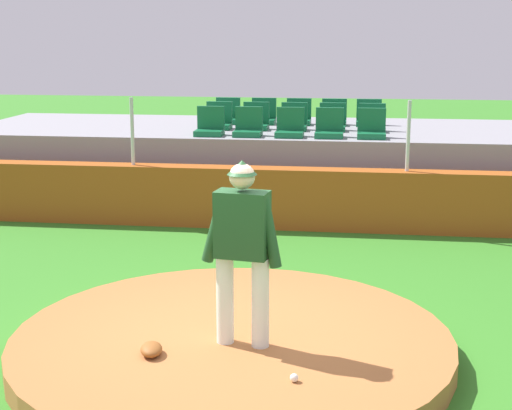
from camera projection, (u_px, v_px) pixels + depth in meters
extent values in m
plane|color=#327A22|center=(232.00, 355.00, 7.65)|extent=(60.00, 60.00, 0.00)
cylinder|color=#A56534|center=(232.00, 345.00, 7.62)|extent=(4.34, 4.34, 0.23)
cylinder|color=white|center=(225.00, 299.00, 7.31)|extent=(0.17, 0.17, 0.86)
cylinder|color=white|center=(260.00, 303.00, 7.21)|extent=(0.17, 0.17, 0.86)
cube|color=#1E4723|center=(242.00, 224.00, 7.09)|extent=(0.52, 0.33, 0.62)
cylinder|color=#1E4723|center=(216.00, 226.00, 7.17)|extent=(0.30, 0.15, 0.70)
cylinder|color=#1E4723|center=(269.00, 230.00, 7.03)|extent=(0.26, 0.15, 0.71)
sphere|color=beige|center=(242.00, 176.00, 6.99)|extent=(0.24, 0.24, 0.24)
cone|color=#1E4723|center=(242.00, 167.00, 6.98)|extent=(0.31, 0.31, 0.13)
sphere|color=white|center=(294.00, 378.00, 6.55)|extent=(0.07, 0.07, 0.07)
ellipsoid|color=brown|center=(151.00, 349.00, 7.09)|extent=(0.27, 0.34, 0.11)
cube|color=#9F4C19|center=(283.00, 198.00, 12.49)|extent=(14.13, 0.40, 0.99)
cylinder|color=silver|center=(132.00, 131.00, 12.58)|extent=(0.06, 0.06, 1.11)
cylinder|color=silver|center=(408.00, 136.00, 12.01)|extent=(0.06, 0.06, 1.11)
cube|color=gray|center=(296.00, 162.00, 14.82)|extent=(12.32, 3.64, 1.35)
cube|color=#126036|center=(209.00, 133.00, 13.49)|extent=(0.48, 0.44, 0.10)
cube|color=#126036|center=(211.00, 117.00, 13.61)|extent=(0.48, 0.08, 0.40)
cube|color=#126036|center=(248.00, 134.00, 13.41)|extent=(0.48, 0.44, 0.10)
cube|color=#126036|center=(249.00, 118.00, 13.52)|extent=(0.48, 0.08, 0.40)
cube|color=#126036|center=(290.00, 134.00, 13.31)|extent=(0.48, 0.44, 0.10)
cube|color=#126036|center=(291.00, 119.00, 13.43)|extent=(0.48, 0.08, 0.40)
cube|color=#126036|center=(329.00, 135.00, 13.24)|extent=(0.48, 0.44, 0.10)
cube|color=#126036|center=(330.00, 119.00, 13.36)|extent=(0.48, 0.08, 0.40)
cube|color=#126036|center=(371.00, 135.00, 13.16)|extent=(0.48, 0.44, 0.10)
cube|color=#126036|center=(372.00, 120.00, 13.28)|extent=(0.48, 0.08, 0.40)
cube|color=#126036|center=(218.00, 127.00, 14.38)|extent=(0.48, 0.44, 0.10)
cube|color=#126036|center=(220.00, 112.00, 14.50)|extent=(0.48, 0.08, 0.40)
cube|color=#126036|center=(255.00, 127.00, 14.30)|extent=(0.48, 0.44, 0.10)
cube|color=#126036|center=(256.00, 113.00, 14.42)|extent=(0.48, 0.08, 0.40)
cube|color=#126036|center=(294.00, 128.00, 14.21)|extent=(0.48, 0.44, 0.10)
cube|color=#126036|center=(294.00, 113.00, 14.33)|extent=(0.48, 0.08, 0.40)
cube|color=#126036|center=(332.00, 128.00, 14.13)|extent=(0.48, 0.44, 0.10)
cube|color=#126036|center=(333.00, 114.00, 14.25)|extent=(0.48, 0.08, 0.40)
cube|color=#126036|center=(372.00, 129.00, 14.03)|extent=(0.48, 0.44, 0.10)
cube|color=#126036|center=(372.00, 114.00, 14.15)|extent=(0.48, 0.08, 0.40)
cube|color=#126036|center=(227.00, 121.00, 15.25)|extent=(0.48, 0.44, 0.10)
cube|color=#126036|center=(228.00, 108.00, 15.36)|extent=(0.48, 0.08, 0.40)
cube|color=#126036|center=(263.00, 122.00, 15.17)|extent=(0.48, 0.44, 0.10)
cube|color=#126036|center=(264.00, 108.00, 15.29)|extent=(0.48, 0.08, 0.40)
cube|color=#126036|center=(298.00, 122.00, 15.07)|extent=(0.48, 0.44, 0.10)
cube|color=#126036|center=(299.00, 108.00, 15.19)|extent=(0.48, 0.08, 0.40)
cube|color=#126036|center=(334.00, 123.00, 14.98)|extent=(0.48, 0.44, 0.10)
cube|color=#126036|center=(334.00, 109.00, 15.10)|extent=(0.48, 0.08, 0.40)
cube|color=#126036|center=(369.00, 123.00, 14.90)|extent=(0.48, 0.44, 0.10)
cube|color=#126036|center=(369.00, 109.00, 15.02)|extent=(0.48, 0.08, 0.40)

